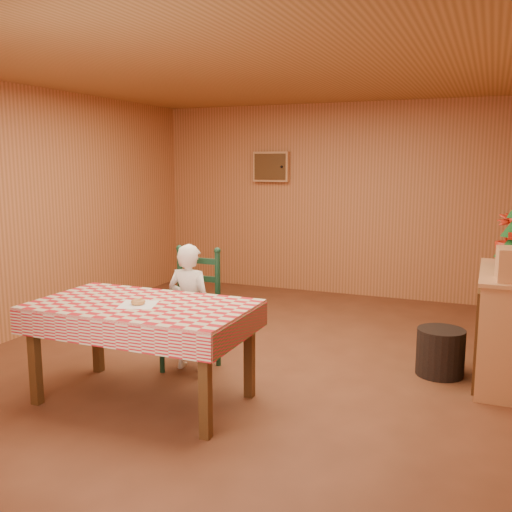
{
  "coord_description": "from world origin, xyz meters",
  "views": [
    {
      "loc": [
        2.0,
        -4.65,
        1.82
      ],
      "look_at": [
        0.0,
        0.2,
        0.95
      ],
      "focal_mm": 40.0,
      "sensor_mm": 36.0,
      "label": 1
    }
  ],
  "objects_px": {
    "seated_child": "(190,307)",
    "shelf_unit": "(510,326)",
    "storage_bin": "(440,352)",
    "ladder_chair": "(193,312)",
    "dining_table": "(142,314)"
  },
  "relations": [
    {
      "from": "seated_child",
      "to": "shelf_unit",
      "type": "relative_size",
      "value": 0.91
    },
    {
      "from": "shelf_unit",
      "to": "storage_bin",
      "type": "relative_size",
      "value": 3.06
    },
    {
      "from": "seated_child",
      "to": "storage_bin",
      "type": "relative_size",
      "value": 2.78
    },
    {
      "from": "ladder_chair",
      "to": "shelf_unit",
      "type": "height_order",
      "value": "ladder_chair"
    },
    {
      "from": "ladder_chair",
      "to": "shelf_unit",
      "type": "distance_m",
      "value": 2.69
    },
    {
      "from": "dining_table",
      "to": "ladder_chair",
      "type": "xyz_separation_m",
      "value": [
        -0.0,
        0.79,
        -0.18
      ]
    },
    {
      "from": "ladder_chair",
      "to": "storage_bin",
      "type": "relative_size",
      "value": 2.67
    },
    {
      "from": "ladder_chair",
      "to": "seated_child",
      "type": "xyz_separation_m",
      "value": [
        0.0,
        -0.06,
        0.06
      ]
    },
    {
      "from": "ladder_chair",
      "to": "storage_bin",
      "type": "distance_m",
      "value": 2.18
    },
    {
      "from": "dining_table",
      "to": "shelf_unit",
      "type": "distance_m",
      "value": 3.02
    },
    {
      "from": "dining_table",
      "to": "storage_bin",
      "type": "xyz_separation_m",
      "value": [
        2.06,
        1.43,
        -0.48
      ]
    },
    {
      "from": "dining_table",
      "to": "seated_child",
      "type": "height_order",
      "value": "seated_child"
    },
    {
      "from": "ladder_chair",
      "to": "dining_table",
      "type": "bearing_deg",
      "value": -90.0
    },
    {
      "from": "dining_table",
      "to": "seated_child",
      "type": "distance_m",
      "value": 0.74
    },
    {
      "from": "dining_table",
      "to": "seated_child",
      "type": "relative_size",
      "value": 1.47
    }
  ]
}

